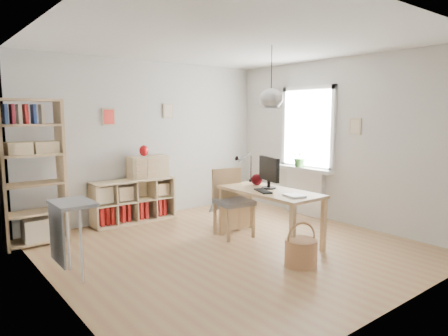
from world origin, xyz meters
TOP-DOWN VIEW (x-y plane):
  - ground at (0.00, 0.00)m, footprint 4.50×4.50m
  - room_shell at (0.55, -0.15)m, footprint 4.50×4.50m
  - window_unit at (2.23, 0.60)m, footprint 0.07×1.16m
  - radiator at (2.19, 0.60)m, footprint 0.10×0.80m
  - windowsill at (2.14, 0.60)m, footprint 0.22×1.20m
  - desk at (0.55, -0.15)m, footprint 0.70×1.50m
  - cube_shelf at (-0.47, 2.08)m, footprint 1.40×0.38m
  - tall_bookshelf at (-2.04, 1.80)m, footprint 0.80×0.38m
  - side_table at (-2.04, 0.35)m, footprint 0.40×0.55m
  - chair at (0.37, 0.45)m, footprint 0.55×0.55m
  - wicker_basket at (0.24, -1.00)m, footprint 0.39×0.39m
  - storage_chest at (0.77, 0.87)m, footprint 0.64×0.68m
  - monitor at (0.63, -0.05)m, footprint 0.20×0.50m
  - keyboard at (0.40, -0.17)m, footprint 0.25×0.38m
  - task_lamp at (0.61, 0.47)m, footprint 0.41×0.15m
  - yarn_ball at (0.67, 0.25)m, footprint 0.17×0.17m
  - paper_tray at (0.49, -0.66)m, footprint 0.27×0.30m
  - drawer_chest at (-0.17, 2.04)m, footprint 0.67×0.34m
  - red_vase at (-0.24, 2.04)m, footprint 0.15×0.15m
  - potted_plant at (2.12, 0.69)m, footprint 0.40×0.38m

SIDE VIEW (x-z plane):
  - ground at x=0.00m, z-range 0.00..0.00m
  - storage_chest at x=0.77m, z-range -0.09..0.43m
  - wicker_basket at x=0.24m, z-range -0.09..0.44m
  - cube_shelf at x=-0.47m, z-range -0.06..0.66m
  - radiator at x=2.19m, z-range 0.00..0.80m
  - chair at x=0.37m, z-range 0.07..1.06m
  - desk at x=0.55m, z-range 0.28..1.03m
  - side_table at x=-2.04m, z-range 0.24..1.09m
  - keyboard at x=0.40m, z-range 0.75..0.77m
  - paper_tray at x=0.49m, z-range 0.75..0.78m
  - windowsill at x=2.14m, z-range 0.80..0.86m
  - yarn_ball at x=0.67m, z-range 0.75..0.92m
  - drawer_chest at x=-0.17m, z-range 0.72..1.09m
  - monitor at x=0.63m, z-range 0.78..1.22m
  - potted_plant at x=2.12m, z-range 0.86..1.21m
  - task_lamp at x=0.61m, z-range 0.83..1.26m
  - tall_bookshelf at x=-2.04m, z-range 0.09..2.09m
  - red_vase at x=-0.24m, z-range 1.09..1.28m
  - window_unit at x=2.23m, z-range 0.82..2.28m
  - room_shell at x=0.55m, z-range -0.25..4.25m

